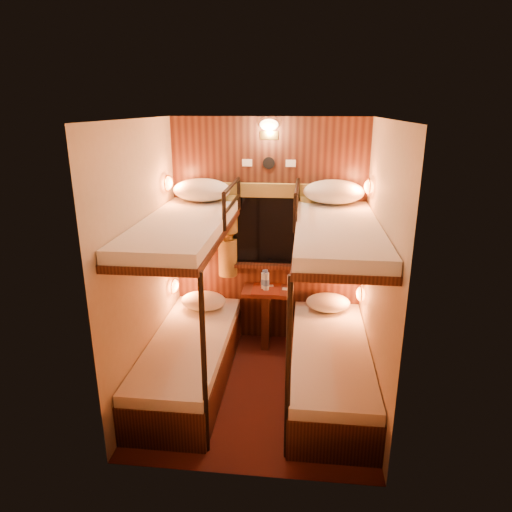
# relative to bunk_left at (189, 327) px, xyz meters

# --- Properties ---
(floor) EXTENTS (2.10, 2.10, 0.00)m
(floor) POSITION_rel_bunk_left_xyz_m (0.65, -0.07, -0.56)
(floor) COLOR #3C1910
(floor) RESTS_ON ground
(ceiling) EXTENTS (2.10, 2.10, 0.00)m
(ceiling) POSITION_rel_bunk_left_xyz_m (0.65, -0.07, 1.84)
(ceiling) COLOR silver
(ceiling) RESTS_ON wall_back
(wall_back) EXTENTS (2.40, 0.00, 2.40)m
(wall_back) POSITION_rel_bunk_left_xyz_m (0.65, 0.98, 0.64)
(wall_back) COLOR #C6B293
(wall_back) RESTS_ON floor
(wall_front) EXTENTS (2.40, 0.00, 2.40)m
(wall_front) POSITION_rel_bunk_left_xyz_m (0.65, -1.12, 0.64)
(wall_front) COLOR #C6B293
(wall_front) RESTS_ON floor
(wall_left) EXTENTS (0.00, 2.40, 2.40)m
(wall_left) POSITION_rel_bunk_left_xyz_m (-0.35, -0.07, 0.64)
(wall_left) COLOR #C6B293
(wall_left) RESTS_ON floor
(wall_right) EXTENTS (0.00, 2.40, 2.40)m
(wall_right) POSITION_rel_bunk_left_xyz_m (1.65, -0.07, 0.64)
(wall_right) COLOR #C6B293
(wall_right) RESTS_ON floor
(back_panel) EXTENTS (2.00, 0.03, 2.40)m
(back_panel) POSITION_rel_bunk_left_xyz_m (0.65, 0.97, 0.64)
(back_panel) COLOR black
(back_panel) RESTS_ON floor
(bunk_left) EXTENTS (0.72, 1.90, 1.82)m
(bunk_left) POSITION_rel_bunk_left_xyz_m (0.00, 0.00, 0.00)
(bunk_left) COLOR black
(bunk_left) RESTS_ON floor
(bunk_right) EXTENTS (0.72, 1.90, 1.82)m
(bunk_right) POSITION_rel_bunk_left_xyz_m (1.30, 0.00, 0.00)
(bunk_right) COLOR black
(bunk_right) RESTS_ON floor
(window) EXTENTS (1.00, 0.12, 0.79)m
(window) POSITION_rel_bunk_left_xyz_m (0.65, 0.94, 0.62)
(window) COLOR black
(window) RESTS_ON back_panel
(curtains) EXTENTS (1.10, 0.22, 1.00)m
(curtains) POSITION_rel_bunk_left_xyz_m (0.65, 0.90, 0.71)
(curtains) COLOR olive
(curtains) RESTS_ON back_panel
(back_fixtures) EXTENTS (0.54, 0.09, 0.48)m
(back_fixtures) POSITION_rel_bunk_left_xyz_m (0.65, 0.93, 1.69)
(back_fixtures) COLOR black
(back_fixtures) RESTS_ON back_panel
(reading_lamps) EXTENTS (2.00, 0.20, 1.25)m
(reading_lamps) POSITION_rel_bunk_left_xyz_m (0.65, 0.63, 0.68)
(reading_lamps) COLOR orange
(reading_lamps) RESTS_ON wall_left
(table) EXTENTS (0.50, 0.34, 0.66)m
(table) POSITION_rel_bunk_left_xyz_m (0.65, 0.78, -0.14)
(table) COLOR #612716
(table) RESTS_ON floor
(bottle_left) EXTENTS (0.06, 0.06, 0.21)m
(bottle_left) POSITION_rel_bunk_left_xyz_m (0.62, 0.79, 0.18)
(bottle_left) COLOR #99BFE5
(bottle_left) RESTS_ON table
(bottle_right) EXTENTS (0.07, 0.07, 0.23)m
(bottle_right) POSITION_rel_bunk_left_xyz_m (0.65, 0.75, 0.19)
(bottle_right) COLOR #99BFE5
(bottle_right) RESTS_ON table
(sachet_a) EXTENTS (0.09, 0.07, 0.01)m
(sachet_a) POSITION_rel_bunk_left_xyz_m (0.86, 0.80, 0.09)
(sachet_a) COLOR silver
(sachet_a) RESTS_ON table
(sachet_b) EXTENTS (0.09, 0.07, 0.01)m
(sachet_b) POSITION_rel_bunk_left_xyz_m (0.68, 0.86, 0.09)
(sachet_b) COLOR silver
(sachet_b) RESTS_ON table
(pillow_lower_left) EXTENTS (0.47, 0.34, 0.19)m
(pillow_lower_left) POSITION_rel_bunk_left_xyz_m (-0.00, 0.63, -0.01)
(pillow_lower_left) COLOR white
(pillow_lower_left) RESTS_ON bunk_left
(pillow_lower_right) EXTENTS (0.46, 0.33, 0.18)m
(pillow_lower_right) POSITION_rel_bunk_left_xyz_m (1.30, 0.73, -0.01)
(pillow_lower_right) COLOR white
(pillow_lower_right) RESTS_ON bunk_right
(pillow_upper_left) EXTENTS (0.58, 0.41, 0.23)m
(pillow_upper_left) POSITION_rel_bunk_left_xyz_m (-0.00, 0.74, 1.14)
(pillow_upper_left) COLOR white
(pillow_upper_left) RESTS_ON bunk_left
(pillow_upper_right) EXTENTS (0.59, 0.42, 0.23)m
(pillow_upper_right) POSITION_rel_bunk_left_xyz_m (1.30, 0.76, 1.15)
(pillow_upper_right) COLOR white
(pillow_upper_right) RESTS_ON bunk_right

